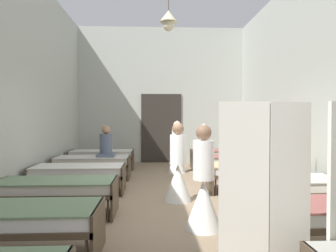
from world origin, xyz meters
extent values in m
cube|color=#8C755B|center=(0.00, 0.00, -0.05)|extent=(6.38, 11.29, 0.10)
cube|color=#B2B7AD|center=(0.00, 5.44, 2.37)|extent=(6.18, 0.20, 4.74)
cube|color=#B2B7AD|center=(-2.99, 0.00, 2.37)|extent=(0.20, 10.69, 4.74)
cube|color=#B2B7AD|center=(2.99, 0.00, 2.37)|extent=(0.20, 10.69, 4.74)
cube|color=#2D2823|center=(0.00, 5.32, 1.20)|extent=(1.40, 0.06, 2.40)
cone|color=beige|center=(0.09, 1.87, 4.03)|extent=(0.44, 0.44, 0.28)
sphere|color=beige|center=(0.09, 1.87, 3.81)|extent=(0.28, 0.28, 0.28)
cylinder|color=#473828|center=(-0.97, -1.96, 0.17)|extent=(0.03, 0.03, 0.34)
cube|color=#473828|center=(-1.84, -2.32, 0.38)|extent=(1.90, 0.84, 0.07)
cube|color=#473828|center=(-0.91, -2.32, 0.29)|extent=(0.04, 0.84, 0.57)
cube|color=white|center=(-1.84, -2.32, 0.48)|extent=(1.82, 0.78, 0.14)
cube|color=slate|center=(-1.84, -2.32, 0.56)|extent=(1.86, 0.82, 0.02)
cylinder|color=#473828|center=(0.97, -2.68, 0.17)|extent=(0.03, 0.03, 0.34)
cylinder|color=#473828|center=(0.97, -1.96, 0.17)|extent=(0.03, 0.03, 0.34)
cube|color=#473828|center=(1.84, -2.32, 0.38)|extent=(1.90, 0.84, 0.07)
cube|color=#473828|center=(0.91, -2.32, 0.29)|extent=(0.04, 0.84, 0.57)
cube|color=white|center=(1.84, -2.32, 0.48)|extent=(1.82, 0.78, 0.14)
cube|color=#8C4C47|center=(1.84, -2.32, 0.56)|extent=(1.86, 0.82, 0.02)
cylinder|color=#473828|center=(-2.71, -0.41, 0.17)|extent=(0.03, 0.03, 0.34)
cylinder|color=#473828|center=(-0.97, -1.13, 0.17)|extent=(0.03, 0.03, 0.34)
cylinder|color=#473828|center=(-0.97, -0.41, 0.17)|extent=(0.03, 0.03, 0.34)
cube|color=#473828|center=(-1.84, -0.77, 0.38)|extent=(1.90, 0.84, 0.07)
cube|color=#473828|center=(-0.91, -0.77, 0.29)|extent=(0.04, 0.84, 0.57)
cube|color=silver|center=(-1.84, -0.77, 0.48)|extent=(1.82, 0.78, 0.14)
cube|color=slate|center=(-1.84, -0.77, 0.56)|extent=(1.86, 0.82, 0.02)
cylinder|color=#473828|center=(0.97, -1.13, 0.17)|extent=(0.03, 0.03, 0.34)
cylinder|color=#473828|center=(0.97, -0.41, 0.17)|extent=(0.03, 0.03, 0.34)
cylinder|color=#473828|center=(2.71, -0.41, 0.17)|extent=(0.03, 0.03, 0.34)
cube|color=#473828|center=(1.84, -0.77, 0.38)|extent=(1.90, 0.84, 0.07)
cube|color=#473828|center=(0.91, -0.77, 0.29)|extent=(0.04, 0.84, 0.57)
cube|color=silver|center=(1.84, -0.77, 0.48)|extent=(1.82, 0.78, 0.14)
cube|color=beige|center=(1.84, -0.77, 0.56)|extent=(1.86, 0.82, 0.02)
cylinder|color=#473828|center=(-2.71, 0.41, 0.17)|extent=(0.03, 0.03, 0.34)
cylinder|color=#473828|center=(-2.71, 1.13, 0.17)|extent=(0.03, 0.03, 0.34)
cylinder|color=#473828|center=(-0.97, 0.41, 0.17)|extent=(0.03, 0.03, 0.34)
cylinder|color=#473828|center=(-0.97, 1.13, 0.17)|extent=(0.03, 0.03, 0.34)
cube|color=#473828|center=(-1.84, 0.77, 0.38)|extent=(1.90, 0.84, 0.07)
cube|color=#473828|center=(-2.77, 0.77, 0.29)|extent=(0.04, 0.84, 0.57)
cube|color=#473828|center=(-0.91, 0.77, 0.29)|extent=(0.04, 0.84, 0.57)
cube|color=white|center=(-1.84, 0.77, 0.48)|extent=(1.82, 0.78, 0.14)
cube|color=beige|center=(-1.84, 0.77, 0.56)|extent=(1.86, 0.82, 0.02)
cylinder|color=#473828|center=(0.97, 0.41, 0.17)|extent=(0.03, 0.03, 0.34)
cylinder|color=#473828|center=(0.97, 1.13, 0.17)|extent=(0.03, 0.03, 0.34)
cylinder|color=#473828|center=(2.71, 0.41, 0.17)|extent=(0.03, 0.03, 0.34)
cylinder|color=#473828|center=(2.71, 1.13, 0.17)|extent=(0.03, 0.03, 0.34)
cube|color=#473828|center=(1.84, 0.77, 0.38)|extent=(1.90, 0.84, 0.07)
cube|color=#473828|center=(0.91, 0.77, 0.29)|extent=(0.04, 0.84, 0.57)
cube|color=#473828|center=(2.77, 0.77, 0.29)|extent=(0.04, 0.84, 0.57)
cube|color=white|center=(1.84, 0.77, 0.48)|extent=(1.82, 0.78, 0.14)
cube|color=tan|center=(1.84, 0.77, 0.56)|extent=(1.86, 0.82, 0.02)
cylinder|color=#473828|center=(-2.71, 1.96, 0.17)|extent=(0.03, 0.03, 0.34)
cylinder|color=#473828|center=(-2.71, 2.68, 0.17)|extent=(0.03, 0.03, 0.34)
cylinder|color=#473828|center=(-0.97, 1.96, 0.17)|extent=(0.03, 0.03, 0.34)
cylinder|color=#473828|center=(-0.97, 2.68, 0.17)|extent=(0.03, 0.03, 0.34)
cube|color=#473828|center=(-1.84, 2.32, 0.38)|extent=(1.90, 0.84, 0.07)
cube|color=#473828|center=(-2.77, 2.32, 0.29)|extent=(0.04, 0.84, 0.57)
cube|color=#473828|center=(-0.91, 2.32, 0.29)|extent=(0.04, 0.84, 0.57)
cube|color=silver|center=(-1.84, 2.32, 0.48)|extent=(1.82, 0.78, 0.14)
cube|color=beige|center=(-1.84, 2.32, 0.56)|extent=(1.86, 0.82, 0.02)
cylinder|color=#473828|center=(0.97, 1.96, 0.17)|extent=(0.03, 0.03, 0.34)
cylinder|color=#473828|center=(0.97, 2.68, 0.17)|extent=(0.03, 0.03, 0.34)
cylinder|color=#473828|center=(2.71, 1.96, 0.17)|extent=(0.03, 0.03, 0.34)
cylinder|color=#473828|center=(2.71, 2.68, 0.17)|extent=(0.03, 0.03, 0.34)
cube|color=#473828|center=(1.84, 2.32, 0.38)|extent=(1.90, 0.84, 0.07)
cube|color=#473828|center=(0.91, 2.32, 0.29)|extent=(0.04, 0.84, 0.57)
cube|color=#473828|center=(2.77, 2.32, 0.29)|extent=(0.04, 0.84, 0.57)
cube|color=silver|center=(1.84, 2.32, 0.48)|extent=(1.82, 0.78, 0.14)
cube|color=#8C4C47|center=(1.84, 2.32, 0.56)|extent=(1.86, 0.82, 0.02)
cylinder|color=#473828|center=(-2.71, 3.51, 0.17)|extent=(0.03, 0.03, 0.34)
cylinder|color=#473828|center=(-2.71, 4.23, 0.17)|extent=(0.03, 0.03, 0.34)
cylinder|color=#473828|center=(-0.97, 3.51, 0.17)|extent=(0.03, 0.03, 0.34)
cylinder|color=#473828|center=(-0.97, 4.23, 0.17)|extent=(0.03, 0.03, 0.34)
cube|color=#473828|center=(-1.84, 3.87, 0.38)|extent=(1.90, 0.84, 0.07)
cube|color=#473828|center=(-2.77, 3.87, 0.29)|extent=(0.04, 0.84, 0.57)
cube|color=#473828|center=(-0.91, 3.87, 0.29)|extent=(0.04, 0.84, 0.57)
cube|color=white|center=(-1.84, 3.87, 0.48)|extent=(1.82, 0.78, 0.14)
cube|color=beige|center=(-1.84, 3.87, 0.56)|extent=(1.86, 0.82, 0.02)
cylinder|color=#473828|center=(0.97, 3.51, 0.17)|extent=(0.03, 0.03, 0.34)
cylinder|color=#473828|center=(0.97, 4.23, 0.17)|extent=(0.03, 0.03, 0.34)
cylinder|color=#473828|center=(2.71, 3.51, 0.17)|extent=(0.03, 0.03, 0.34)
cylinder|color=#473828|center=(2.71, 4.23, 0.17)|extent=(0.03, 0.03, 0.34)
cube|color=#473828|center=(1.84, 3.87, 0.38)|extent=(1.90, 0.84, 0.07)
cube|color=#473828|center=(0.91, 3.87, 0.29)|extent=(0.04, 0.84, 0.57)
cube|color=#473828|center=(2.77, 3.87, 0.29)|extent=(0.04, 0.84, 0.57)
cube|color=white|center=(1.84, 3.87, 0.48)|extent=(1.82, 0.78, 0.14)
cube|color=#8C4C47|center=(1.84, 3.87, 0.56)|extent=(1.86, 0.82, 0.02)
cone|color=white|center=(0.40, 3.19, 0.35)|extent=(0.52, 0.52, 0.70)
cylinder|color=white|center=(0.40, 3.19, 0.97)|extent=(0.30, 0.30, 0.55)
sphere|color=beige|center=(0.40, 3.19, 1.36)|extent=(0.22, 0.22, 0.22)
cone|color=white|center=(0.40, 3.19, 1.44)|extent=(0.18, 0.18, 0.10)
cone|color=white|center=(0.18, 0.02, 0.35)|extent=(0.52, 0.52, 0.70)
cylinder|color=white|center=(0.18, 0.02, 0.97)|extent=(0.30, 0.30, 0.55)
sphere|color=#846047|center=(0.18, 0.02, 1.36)|extent=(0.22, 0.22, 0.22)
cone|color=white|center=(0.18, 0.02, 1.44)|extent=(0.18, 0.18, 0.10)
cone|color=white|center=(0.42, -1.52, 0.35)|extent=(0.52, 0.52, 0.70)
cylinder|color=white|center=(0.42, -1.52, 0.97)|extent=(0.30, 0.30, 0.55)
sphere|color=#846047|center=(0.42, -1.52, 1.36)|extent=(0.22, 0.22, 0.22)
cone|color=white|center=(0.42, -1.52, 1.44)|extent=(0.18, 0.18, 0.10)
cylinder|color=#515B70|center=(-1.49, 2.28, 0.86)|extent=(0.32, 0.32, 0.58)
cube|color=#515B70|center=(-1.49, 2.28, 0.61)|extent=(0.44, 0.44, 0.08)
sphere|color=#A87A5B|center=(-1.49, 2.28, 1.26)|extent=(0.22, 0.22, 0.22)
cube|color=silver|center=(0.47, -3.32, 0.85)|extent=(0.42, 0.04, 1.70)
cube|color=silver|center=(0.89, -3.26, 0.85)|extent=(0.41, 0.15, 1.70)
camera|label=1|loc=(-0.29, -5.96, 1.56)|focal=34.39mm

